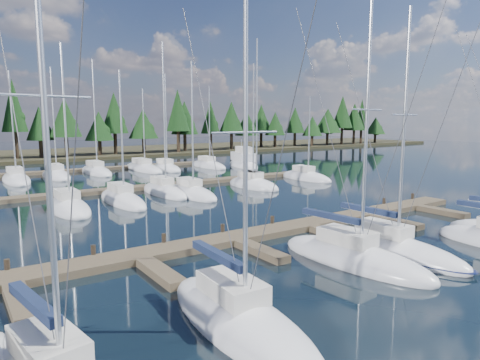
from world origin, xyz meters
TOP-DOWN VIEW (x-y plane):
  - ground at (0.00, 30.00)m, footprint 260.00×260.00m
  - far_shore at (0.00, 90.00)m, footprint 220.00×30.00m
  - main_dock at (0.00, 17.36)m, footprint 44.00×6.13m
  - back_docks at (0.00, 49.58)m, footprint 50.00×21.80m
  - front_sailboat_2 at (-5.72, 8.86)m, footprint 3.21×9.01m
  - front_sailboat_3 at (3.05, 11.14)m, footprint 3.60×9.27m
  - front_sailboat_4 at (5.97, 11.05)m, footprint 3.10×9.53m
  - back_sailboat_rows at (0.23, 45.01)m, footprint 46.03×33.66m
  - motor_yacht_right at (25.00, 52.52)m, footprint 6.39×10.90m
  - tree_line at (-2.18, 80.15)m, footprint 187.57×11.93m

SIDE VIEW (x-z plane):
  - ground at x=0.00m, z-range 0.00..0.00m
  - back_docks at x=0.00m, z-range 0.00..0.40m
  - main_dock at x=0.00m, z-range -0.25..0.65m
  - back_sailboat_rows at x=0.23m, z-range -8.05..8.58m
  - front_sailboat_2 at x=-5.72m, z-range -6.07..6.63m
  - front_sailboat_4 at x=5.97m, z-range -6.67..7.24m
  - front_sailboat_3 at x=3.05m, z-range -6.88..7.46m
  - far_shore at x=0.00m, z-range 0.00..0.60m
  - motor_yacht_right at x=25.00m, z-range -2.03..3.15m
  - tree_line at x=-2.18m, z-range 0.39..14.60m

